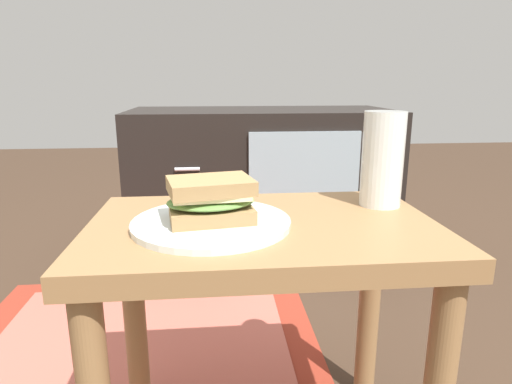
# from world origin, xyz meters

# --- Properties ---
(side_table) EXTENTS (0.56, 0.36, 0.46)m
(side_table) POSITION_xyz_m (0.00, 0.00, 0.37)
(side_table) COLOR olive
(side_table) RESTS_ON ground
(tv_cabinet) EXTENTS (0.96, 0.46, 0.58)m
(tv_cabinet) POSITION_xyz_m (0.10, 0.95, 0.29)
(tv_cabinet) COLOR black
(tv_cabinet) RESTS_ON ground
(area_rug) EXTENTS (0.94, 0.79, 0.01)m
(area_rug) POSITION_xyz_m (-0.29, 0.37, 0.00)
(area_rug) COLOR maroon
(area_rug) RESTS_ON ground
(plate) EXTENTS (0.25, 0.25, 0.01)m
(plate) POSITION_xyz_m (-0.08, -0.01, 0.47)
(plate) COLOR silver
(plate) RESTS_ON side_table
(sandwich_front) EXTENTS (0.15, 0.12, 0.07)m
(sandwich_front) POSITION_xyz_m (-0.08, -0.01, 0.50)
(sandwich_front) COLOR #9E7A4C
(sandwich_front) RESTS_ON plate
(beer_glass) EXTENTS (0.07, 0.07, 0.17)m
(beer_glass) POSITION_xyz_m (0.22, 0.08, 0.54)
(beer_glass) COLOR silver
(beer_glass) RESTS_ON side_table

